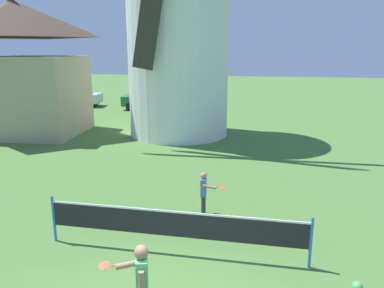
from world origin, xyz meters
TOP-DOWN VIEW (x-y plane):
  - windmill at (-2.96, 14.01)m, footprint 10.52×5.77m
  - tennis_net at (-0.34, 2.42)m, footprint 5.71×0.06m
  - player_near at (-0.28, 0.14)m, footprint 0.87×0.47m
  - player_far at (-0.02, 4.51)m, footprint 0.72×0.44m
  - stray_ball at (3.27, 1.78)m, footprint 0.19×0.19m
  - parked_car_silver at (-13.19, 22.19)m, footprint 4.07×2.30m
  - parked_car_green at (-6.83, 21.78)m, footprint 4.38×2.13m
  - chapel at (-11.03, 12.64)m, footprint 6.71×5.20m

SIDE VIEW (x-z plane):
  - stray_ball at x=3.27m, z-range 0.00..0.19m
  - player_far at x=-0.02m, z-range 0.08..1.27m
  - tennis_net at x=-0.34m, z-range 0.14..1.24m
  - parked_car_silver at x=-13.19m, z-range 0.03..1.59m
  - parked_car_green at x=-6.83m, z-range 0.03..1.59m
  - player_near at x=-0.28m, z-range 0.09..1.54m
  - chapel at x=-11.03m, z-range -0.52..7.08m
  - windmill at x=-2.96m, z-range -0.68..13.26m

